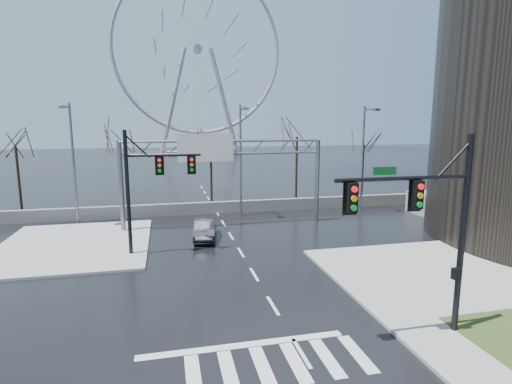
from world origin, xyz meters
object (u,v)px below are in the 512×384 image
object	(u,v)px
signal_mast_near	(434,218)
car	(205,229)
ferris_wheel	(198,56)
sign_gantry	(220,164)
signal_mast_far	(146,181)

from	to	relation	value
signal_mast_near	car	world-z (taller)	signal_mast_near
signal_mast_near	ferris_wheel	world-z (taller)	ferris_wheel
sign_gantry	car	bearing A→B (deg)	-116.21
signal_mast_near	signal_mast_far	distance (m)	17.03
signal_mast_far	ferris_wheel	bearing A→B (deg)	82.80
signal_mast_far	sign_gantry	distance (m)	8.14
signal_mast_near	car	distance (m)	17.79
signal_mast_near	signal_mast_far	size ratio (longest dim) A/B	1.00
car	ferris_wheel	bearing A→B (deg)	93.58
sign_gantry	signal_mast_far	bearing A→B (deg)	-132.47
sign_gantry	car	distance (m)	5.74
signal_mast_near	car	size ratio (longest dim) A/B	1.86
signal_mast_near	car	xyz separation A→B (m)	(-7.10, 15.77, -4.16)
signal_mast_far	ferris_wheel	size ratio (longest dim) A/B	0.16
signal_mast_far	sign_gantry	xyz separation A→B (m)	(5.49, 6.00, 0.35)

